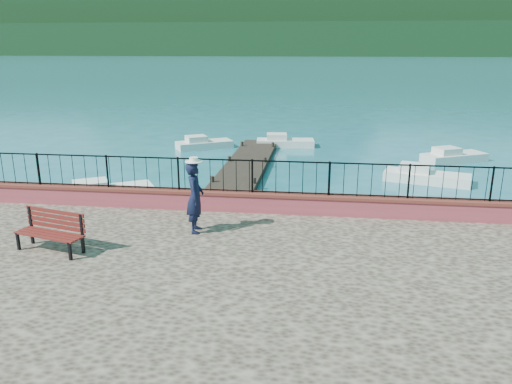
% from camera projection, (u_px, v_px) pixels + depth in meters
% --- Properties ---
extents(ground, '(2000.00, 2000.00, 0.00)m').
position_uv_depth(ground, '(243.00, 312.00, 11.49)').
color(ground, '#19596B').
rests_on(ground, ground).
extents(parapet, '(28.00, 0.46, 0.58)m').
position_uv_depth(parapet, '(262.00, 202.00, 14.59)').
color(parapet, '#A23A43').
rests_on(parapet, promenade).
extents(railing, '(27.00, 0.05, 0.95)m').
position_uv_depth(railing, '(263.00, 177.00, 14.37)').
color(railing, black).
rests_on(railing, parapet).
extents(dock, '(2.00, 16.00, 0.30)m').
position_uv_depth(dock, '(241.00, 174.00, 23.11)').
color(dock, '#2D231C').
rests_on(dock, ground).
extents(far_forest, '(900.00, 60.00, 18.00)m').
position_uv_depth(far_forest, '(322.00, 40.00, 294.22)').
color(far_forest, black).
rests_on(far_forest, ground).
extents(foothills, '(900.00, 120.00, 44.00)m').
position_uv_depth(foothills, '(323.00, 21.00, 347.60)').
color(foothills, black).
rests_on(foothills, ground).
extents(park_bench, '(1.81, 0.99, 0.96)m').
position_uv_depth(park_bench, '(51.00, 239.00, 11.80)').
color(park_bench, black).
rests_on(park_bench, promenade).
extents(person, '(0.54, 0.74, 1.87)m').
position_uv_depth(person, '(195.00, 197.00, 12.85)').
color(person, black).
rests_on(person, promenade).
extents(hat, '(0.44, 0.44, 0.12)m').
position_uv_depth(hat, '(194.00, 160.00, 12.57)').
color(hat, white).
rests_on(hat, person).
extents(boat_0, '(3.84, 3.01, 0.80)m').
position_uv_depth(boat_0, '(105.00, 189.00, 19.92)').
color(boat_0, white).
rests_on(boat_0, ground).
extents(boat_1, '(3.89, 2.26, 0.80)m').
position_uv_depth(boat_1, '(427.00, 173.00, 22.29)').
color(boat_1, silver).
rests_on(boat_1, ground).
extents(boat_2, '(3.63, 2.69, 0.80)m').
position_uv_depth(boat_2, '(454.00, 154.00, 26.27)').
color(boat_2, silver).
rests_on(boat_2, ground).
extents(boat_3, '(3.47, 2.77, 0.80)m').
position_uv_depth(boat_3, '(204.00, 142.00, 29.64)').
color(boat_3, silver).
rests_on(boat_3, ground).
extents(boat_4, '(3.54, 1.65, 0.80)m').
position_uv_depth(boat_4, '(285.00, 140.00, 30.16)').
color(boat_4, silver).
rests_on(boat_4, ground).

